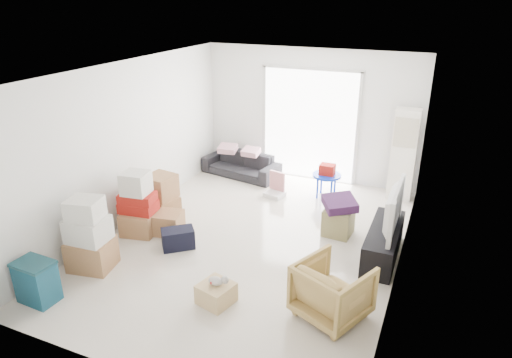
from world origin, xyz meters
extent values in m
cube|color=beige|center=(0.00, 0.00, -0.12)|extent=(4.50, 6.00, 0.24)
cube|color=white|center=(0.00, 0.00, 2.82)|extent=(4.50, 6.00, 0.24)
cube|color=white|center=(0.00, 3.12, 1.35)|extent=(4.50, 0.24, 2.70)
cube|color=white|center=(0.00, -3.12, 1.35)|extent=(4.50, 0.24, 2.70)
cube|color=white|center=(-2.37, 0.00, 1.35)|extent=(0.24, 6.00, 2.70)
cube|color=white|center=(2.37, 0.00, 1.35)|extent=(0.24, 6.00, 2.70)
cube|color=white|center=(0.00, 2.98, 1.15)|extent=(2.00, 0.01, 2.30)
cube|color=silver|center=(-1.00, 2.97, 1.15)|extent=(0.06, 0.04, 2.30)
cube|color=silver|center=(1.00, 2.97, 1.15)|extent=(0.06, 0.04, 2.30)
cube|color=silver|center=(0.00, 2.97, 2.30)|extent=(2.10, 0.04, 0.06)
cube|color=white|center=(1.95, 2.65, 0.88)|extent=(0.45, 0.30, 1.75)
cube|color=black|center=(2.00, 0.36, 0.24)|extent=(0.43, 1.43, 0.48)
imported|color=black|center=(2.00, 0.36, 0.55)|extent=(0.68, 1.18, 0.15)
imported|color=black|center=(-1.34, 2.50, 0.33)|extent=(1.75, 0.77, 0.66)
cube|color=#DDA1B2|center=(-1.64, 2.47, 0.73)|extent=(0.46, 0.38, 0.13)
cube|color=#DDA1B2|center=(-1.09, 2.48, 0.72)|extent=(0.38, 0.31, 0.13)
imported|color=tan|center=(1.63, -1.26, 0.40)|extent=(1.00, 0.98, 0.80)
cube|color=navy|center=(-1.90, -2.46, 0.13)|extent=(0.49, 0.35, 0.27)
cube|color=navy|center=(-1.90, -2.46, 0.40)|extent=(0.49, 0.35, 0.27)
cube|color=#0C333D|center=(-1.90, -2.46, 0.55)|extent=(0.51, 0.37, 0.04)
cube|color=#A9774C|center=(-1.80, -1.58, 0.22)|extent=(0.67, 0.59, 0.44)
cube|color=white|center=(-1.80, -1.58, 0.62)|extent=(0.57, 0.48, 0.35)
cube|color=white|center=(-1.80, -1.58, 0.94)|extent=(0.52, 0.49, 0.30)
cube|color=#A9774C|center=(-1.80, -0.46, 0.19)|extent=(0.62, 0.62, 0.38)
cube|color=red|center=(-1.80, -0.46, 0.47)|extent=(0.62, 0.45, 0.17)
cube|color=red|center=(-1.80, -0.46, 0.63)|extent=(0.61, 0.46, 0.15)
cube|color=white|center=(-1.80, -0.46, 0.89)|extent=(0.45, 0.43, 0.36)
cube|color=#A9774C|center=(-1.77, 0.15, 0.19)|extent=(0.64, 0.57, 0.39)
cube|color=#A9774C|center=(-1.77, 0.15, 0.59)|extent=(0.52, 0.52, 0.41)
cube|color=#A9774C|center=(-1.36, -0.27, 0.18)|extent=(0.50, 0.50, 0.35)
cube|color=black|center=(-0.96, -0.62, 0.16)|extent=(0.56, 0.54, 0.31)
cube|color=#998D59|center=(1.21, 0.78, 0.22)|extent=(0.47, 0.47, 0.44)
cube|color=#3F1D4A|center=(1.21, 0.78, 0.51)|extent=(0.67, 0.67, 0.14)
cylinder|color=#0A2ED3|center=(0.65, 2.13, 0.45)|extent=(0.55, 0.55, 0.04)
cylinder|color=#0A2ED3|center=(0.78, 2.27, 0.22)|extent=(0.04, 0.04, 0.43)
cylinder|color=#0A2ED3|center=(0.51, 2.27, 0.22)|extent=(0.04, 0.04, 0.43)
cylinder|color=#0A2ED3|center=(0.51, 1.99, 0.22)|extent=(0.04, 0.04, 0.43)
cylinder|color=#0A2ED3|center=(0.78, 1.99, 0.22)|extent=(0.04, 0.04, 0.43)
cube|color=red|center=(0.65, 2.13, 0.57)|extent=(0.28, 0.22, 0.20)
cube|color=silver|center=(-0.27, 1.74, 0.04)|extent=(0.41, 0.38, 0.09)
cube|color=#CC787F|center=(-0.27, 1.88, 0.28)|extent=(0.33, 0.12, 0.39)
cube|color=#D3B679|center=(0.22, -1.59, 0.13)|extent=(0.49, 0.49, 0.27)
ellipsoid|color=#B2ADA8|center=(0.22, -1.59, 0.32)|extent=(0.20, 0.14, 0.11)
cube|color=red|center=(0.22, -1.59, 0.32)|extent=(0.16, 0.15, 0.03)
sphere|color=#B2ADA8|center=(0.33, -1.56, 0.35)|extent=(0.10, 0.10, 0.10)
camera|label=1|loc=(2.59, -5.83, 3.71)|focal=32.00mm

